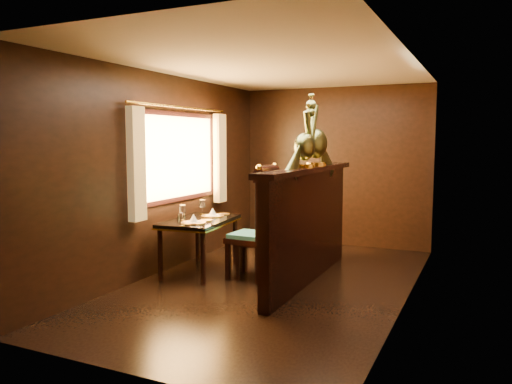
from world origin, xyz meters
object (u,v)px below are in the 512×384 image
Objects in this scene: chair_right at (260,219)px; chair_left at (264,223)px; peacock_left at (305,134)px; peacock_right at (316,131)px; dining_table at (200,224)px.

chair_left is at bearing 92.20° from chair_right.
peacock_left reaches higher than chair_left.
chair_left is at bearing 167.89° from peacock_left.
peacock_right reaches higher than chair_right.
dining_table is 1.78m from peacock_left.
chair_right is at bearing -110.30° from chair_left.
peacock_right is at bearing 40.09° from chair_right.
chair_right is 1.87× the size of peacock_left.
chair_left is 1.71× the size of peacock_left.
dining_table is at bearing -161.84° from peacock_right.
peacock_right is (0.55, 0.42, 1.06)m from chair_right.
dining_table is at bearing -174.98° from chair_right.
peacock_left reaches higher than dining_table.
peacock_right reaches higher than dining_table.
peacock_right is at bearing 90.00° from peacock_left.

